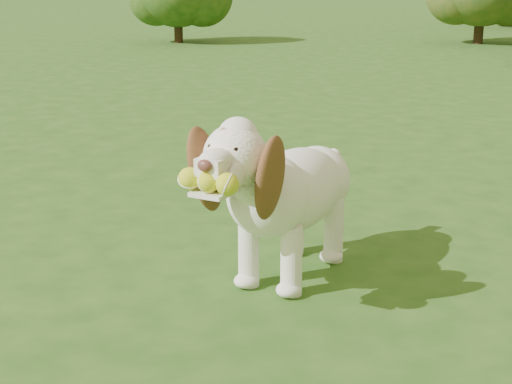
% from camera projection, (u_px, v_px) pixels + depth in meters
% --- Properties ---
extents(ground, '(80.00, 80.00, 0.00)m').
position_uv_depth(ground, '(301.00, 242.00, 3.64)').
color(ground, '#234915').
rests_on(ground, ground).
extents(dog, '(0.44, 1.13, 0.74)m').
position_uv_depth(dog, '(284.00, 188.00, 3.09)').
color(dog, white).
rests_on(dog, ground).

